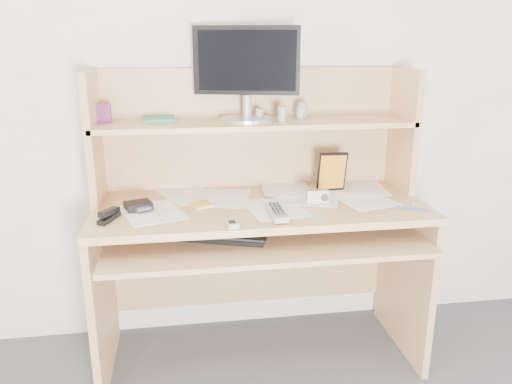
{
  "coord_description": "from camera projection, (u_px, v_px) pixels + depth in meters",
  "views": [
    {
      "loc": [
        -0.32,
        -0.52,
        1.41
      ],
      "look_at": [
        -0.03,
        1.43,
        0.82
      ],
      "focal_mm": 35.0,
      "sensor_mm": 36.0,
      "label": 1
    }
  ],
  "objects": [
    {
      "name": "back_wall",
      "position": [
        250.0,
        79.0,
        2.29
      ],
      "size": [
        3.6,
        0.04,
        2.5
      ],
      "primitive_type": "cube",
      "color": "silver",
      "rests_on": "floor"
    },
    {
      "name": "desk",
      "position": [
        257.0,
        210.0,
        2.22
      ],
      "size": [
        1.4,
        0.7,
        1.3
      ],
      "color": "tan",
      "rests_on": "floor"
    },
    {
      "name": "paper_clutter",
      "position": [
        260.0,
        203.0,
        2.13
      ],
      "size": [
        1.32,
        0.54,
        0.01
      ],
      "primitive_type": "cube",
      "color": "silver",
      "rests_on": "desk"
    },
    {
      "name": "keyboard",
      "position": [
        217.0,
        235.0,
        2.02
      ],
      "size": [
        0.42,
        0.26,
        0.03
      ],
      "rotation": [
        0.0,
        0.0,
        -0.33
      ],
      "color": "black",
      "rests_on": "desk"
    },
    {
      "name": "tv_remote",
      "position": [
        277.0,
        212.0,
        1.97
      ],
      "size": [
        0.06,
        0.21,
        0.02
      ],
      "primitive_type": "cube",
      "rotation": [
        0.0,
        0.0,
        0.01
      ],
      "color": "#9A9A95",
      "rests_on": "paper_clutter"
    },
    {
      "name": "flip_phone",
      "position": [
        232.0,
        223.0,
        1.86
      ],
      "size": [
        0.05,
        0.08,
        0.02
      ],
      "primitive_type": "cube",
      "rotation": [
        0.0,
        0.0,
        0.12
      ],
      "color": "silver",
      "rests_on": "paper_clutter"
    },
    {
      "name": "stapler",
      "position": [
        109.0,
        214.0,
        1.92
      ],
      "size": [
        0.08,
        0.13,
        0.04
      ],
      "primitive_type": "cube",
      "rotation": [
        0.0,
        0.0,
        -0.39
      ],
      "color": "black",
      "rests_on": "paper_clutter"
    },
    {
      "name": "wallet",
      "position": [
        138.0,
        205.0,
        2.04
      ],
      "size": [
        0.13,
        0.11,
        0.03
      ],
      "primitive_type": "cube",
      "rotation": [
        0.0,
        0.0,
        0.34
      ],
      "color": "black",
      "rests_on": "paper_clutter"
    },
    {
      "name": "sticky_note_pad",
      "position": [
        202.0,
        205.0,
        2.09
      ],
      "size": [
        0.1,
        0.1,
        0.01
      ],
      "primitive_type": "cube",
      "rotation": [
        0.0,
        0.0,
        0.42
      ],
      "color": "yellow",
      "rests_on": "desk"
    },
    {
      "name": "digital_camera",
      "position": [
        318.0,
        196.0,
        2.11
      ],
      "size": [
        0.09,
        0.05,
        0.06
      ],
      "primitive_type": "cube",
      "rotation": [
        0.0,
        0.0,
        -0.12
      ],
      "color": "#A2A2A4",
      "rests_on": "paper_clutter"
    },
    {
      "name": "game_case",
      "position": [
        332.0,
        172.0,
        2.26
      ],
      "size": [
        0.13,
        0.02,
        0.18
      ],
      "primitive_type": "cube",
      "rotation": [
        0.0,
        0.0,
        -0.01
      ],
      "color": "black",
      "rests_on": "paper_clutter"
    },
    {
      "name": "blue_pen",
      "position": [
        413.0,
        208.0,
        2.03
      ],
      "size": [
        0.11,
        0.07,
        0.01
      ],
      "primitive_type": "cylinder",
      "rotation": [
        1.57,
        0.0,
        1.02
      ],
      "color": "blue",
      "rests_on": "paper_clutter"
    },
    {
      "name": "card_box",
      "position": [
        104.0,
        113.0,
        2.1
      ],
      "size": [
        0.06,
        0.02,
        0.08
      ],
      "primitive_type": "cube",
      "rotation": [
        0.0,
        0.0,
        -0.05
      ],
      "color": "maroon",
      "rests_on": "desk"
    },
    {
      "name": "shelf_book",
      "position": [
        160.0,
        119.0,
        2.16
      ],
      "size": [
        0.13,
        0.18,
        0.02
      ],
      "primitive_type": "cube",
      "rotation": [
        0.0,
        0.0,
        0.04
      ],
      "color": "#2D704E",
      "rests_on": "desk"
    },
    {
      "name": "chip_stack_a",
      "position": [
        260.0,
        115.0,
        2.18
      ],
      "size": [
        0.05,
        0.05,
        0.05
      ],
      "primitive_type": "cylinder",
      "rotation": [
        0.0,
        0.0,
        -0.3
      ],
      "color": "black",
      "rests_on": "desk"
    },
    {
      "name": "chip_stack_b",
      "position": [
        302.0,
        111.0,
        2.22
      ],
      "size": [
        0.05,
        0.05,
        0.07
      ],
      "primitive_type": "cylinder",
      "rotation": [
        0.0,
        0.0,
        0.01
      ],
      "color": "white",
      "rests_on": "desk"
    },
    {
      "name": "chip_stack_c",
      "position": [
        301.0,
        113.0,
        2.22
      ],
      "size": [
        0.05,
        0.05,
        0.05
      ],
      "primitive_type": "cylinder",
      "rotation": [
        0.0,
        0.0,
        0.16
      ],
      "color": "black",
      "rests_on": "desk"
    },
    {
      "name": "chip_stack_d",
      "position": [
        282.0,
        114.0,
        2.14
      ],
      "size": [
        0.04,
        0.04,
        0.07
      ],
      "primitive_type": "cylinder",
      "rotation": [
        0.0,
        0.0,
        -0.04
      ],
      "color": "white",
      "rests_on": "desk"
    },
    {
      "name": "monitor",
      "position": [
        247.0,
        71.0,
        2.13
      ],
      "size": [
        0.45,
        0.23,
        0.4
      ],
      "rotation": [
        0.0,
        0.0,
        -0.28
      ],
      "color": "silver",
      "rests_on": "desk"
    }
  ]
}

